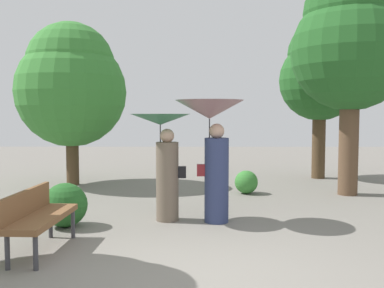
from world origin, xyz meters
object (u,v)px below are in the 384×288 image
Objects in this scene: person_left at (164,151)px; person_right at (212,135)px; tree_near_left at (71,84)px; tree_mid_right at (320,72)px; tree_near_right at (351,40)px; park_bench at (37,214)px.

person_right is (0.82, -0.11, 0.27)m from person_left.
tree_near_left is (-2.67, 3.77, 1.42)m from person_left.
tree_mid_right is (3.28, 5.12, 1.56)m from person_right.
person_right is 0.40× the size of tree_near_right.
person_right is 1.37× the size of park_bench.
tree_near_right reaches higher than park_bench.
park_bench is at bearing 125.10° from person_right.
person_left is 1.22× the size of park_bench.
tree_mid_right is (4.10, 5.01, 1.83)m from person_left.
tree_mid_right reaches higher than person_right.
tree_near_left is at bearing 36.08° from person_left.
tree_near_right is 2.62m from tree_mid_right.
tree_mid_right is at bearing -38.59° from person_left.
person_left is 4.83m from tree_near_left.
person_left is 0.41× the size of tree_mid_right.
person_right is 4.58m from tree_near_right.
tree_mid_right is at bearing 10.35° from tree_near_left.
tree_near_right is at bearing -50.86° from park_bench.
tree_near_right reaches higher than tree_mid_right.
tree_mid_right is at bearing -31.91° from person_right.
person_left is at bearing -148.95° from tree_near_right.
tree_near_right is (3.22, 2.54, 2.03)m from person_right.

